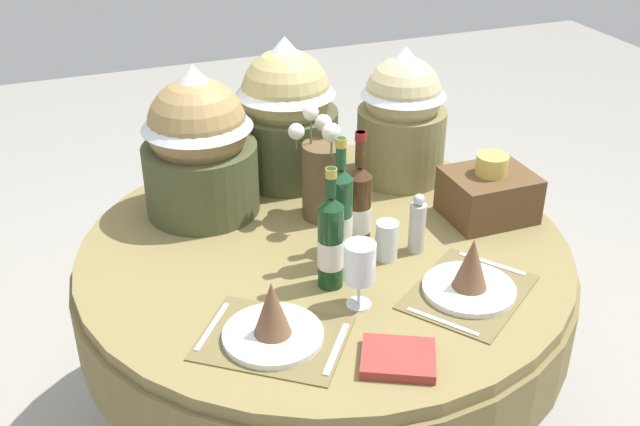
{
  "coord_description": "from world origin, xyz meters",
  "views": [
    {
      "loc": [
        -0.68,
        -1.74,
        1.88
      ],
      "look_at": [
        0.0,
        0.03,
        0.82
      ],
      "focal_mm": 42.8,
      "sensor_mm": 36.0,
      "label": 1
    }
  ],
  "objects_px": {
    "flower_vase": "(323,175)",
    "woven_basket_side_right": "(489,193)",
    "place_setting_right": "(470,277)",
    "tumbler_near_left": "(387,241)",
    "gift_tub_back_left": "(198,137)",
    "wine_bottle_right": "(359,207)",
    "place_setting_left": "(273,323)",
    "gift_tub_back_right": "(402,110)",
    "book_on_table": "(398,358)",
    "gift_tub_back_centre": "(286,106)",
    "wine_glass_left": "(360,264)",
    "dining_table": "(324,286)",
    "wine_bottle_rear": "(331,242)",
    "pepper_mill": "(417,225)",
    "wine_bottle_left": "(340,217)"
  },
  "relations": [
    {
      "from": "gift_tub_back_centre",
      "to": "dining_table",
      "type": "bearing_deg",
      "value": -95.24
    },
    {
      "from": "wine_glass_left",
      "to": "place_setting_right",
      "type": "bearing_deg",
      "value": -10.6
    },
    {
      "from": "place_setting_right",
      "to": "tumbler_near_left",
      "type": "height_order",
      "value": "place_setting_right"
    },
    {
      "from": "dining_table",
      "to": "wine_bottle_right",
      "type": "xyz_separation_m",
      "value": [
        0.08,
        -0.05,
        0.28
      ]
    },
    {
      "from": "tumbler_near_left",
      "to": "gift_tub_back_centre",
      "type": "bearing_deg",
      "value": 98.7
    },
    {
      "from": "gift_tub_back_centre",
      "to": "flower_vase",
      "type": "bearing_deg",
      "value": -87.35
    },
    {
      "from": "wine_bottle_rear",
      "to": "pepper_mill",
      "type": "bearing_deg",
      "value": 13.89
    },
    {
      "from": "wine_bottle_right",
      "to": "gift_tub_back_right",
      "type": "bearing_deg",
      "value": 49.78
    },
    {
      "from": "wine_bottle_left",
      "to": "wine_bottle_right",
      "type": "xyz_separation_m",
      "value": [
        0.08,
        0.06,
        -0.02
      ]
    },
    {
      "from": "tumbler_near_left",
      "to": "gift_tub_back_centre",
      "type": "height_order",
      "value": "gift_tub_back_centre"
    },
    {
      "from": "tumbler_near_left",
      "to": "gift_tub_back_right",
      "type": "bearing_deg",
      "value": 60.0
    },
    {
      "from": "wine_bottle_right",
      "to": "gift_tub_back_left",
      "type": "relative_size",
      "value": 0.76
    },
    {
      "from": "place_setting_right",
      "to": "gift_tub_back_left",
      "type": "distance_m",
      "value": 0.89
    },
    {
      "from": "place_setting_left",
      "to": "gift_tub_back_left",
      "type": "xyz_separation_m",
      "value": [
        -0.0,
        0.68,
        0.19
      ]
    },
    {
      "from": "dining_table",
      "to": "gift_tub_back_centre",
      "type": "xyz_separation_m",
      "value": [
        0.04,
        0.45,
        0.4
      ]
    },
    {
      "from": "wine_bottle_right",
      "to": "place_setting_right",
      "type": "bearing_deg",
      "value": -60.24
    },
    {
      "from": "gift_tub_back_right",
      "to": "pepper_mill",
      "type": "bearing_deg",
      "value": -110.37
    },
    {
      "from": "wine_bottle_rear",
      "to": "woven_basket_side_right",
      "type": "xyz_separation_m",
      "value": [
        0.58,
        0.17,
        -0.05
      ]
    },
    {
      "from": "dining_table",
      "to": "book_on_table",
      "type": "xyz_separation_m",
      "value": [
        -0.03,
        -0.54,
        0.16
      ]
    },
    {
      "from": "place_setting_left",
      "to": "wine_glass_left",
      "type": "xyz_separation_m",
      "value": [
        0.24,
        0.05,
        0.08
      ]
    },
    {
      "from": "tumbler_near_left",
      "to": "gift_tub_back_right",
      "type": "relative_size",
      "value": 0.25
    },
    {
      "from": "wine_glass_left",
      "to": "gift_tub_back_right",
      "type": "bearing_deg",
      "value": 56.19
    },
    {
      "from": "gift_tub_back_left",
      "to": "wine_bottle_right",
      "type": "bearing_deg",
      "value": -46.11
    },
    {
      "from": "gift_tub_back_left",
      "to": "gift_tub_back_right",
      "type": "height_order",
      "value": "gift_tub_back_left"
    },
    {
      "from": "gift_tub_back_centre",
      "to": "gift_tub_back_right",
      "type": "height_order",
      "value": "gift_tub_back_centre"
    },
    {
      "from": "book_on_table",
      "to": "gift_tub_back_centre",
      "type": "height_order",
      "value": "gift_tub_back_centre"
    },
    {
      "from": "gift_tub_back_left",
      "to": "gift_tub_back_centre",
      "type": "xyz_separation_m",
      "value": [
        0.32,
        0.13,
        0.01
      ]
    },
    {
      "from": "place_setting_right",
      "to": "wine_bottle_right",
      "type": "distance_m",
      "value": 0.37
    },
    {
      "from": "flower_vase",
      "to": "woven_basket_side_right",
      "type": "xyz_separation_m",
      "value": [
        0.46,
        -0.18,
        -0.06
      ]
    },
    {
      "from": "book_on_table",
      "to": "gift_tub_back_centre",
      "type": "bearing_deg",
      "value": 112.93
    },
    {
      "from": "tumbler_near_left",
      "to": "gift_tub_back_left",
      "type": "height_order",
      "value": "gift_tub_back_left"
    },
    {
      "from": "place_setting_right",
      "to": "flower_vase",
      "type": "xyz_separation_m",
      "value": [
        -0.2,
        0.51,
        0.09
      ]
    },
    {
      "from": "flower_vase",
      "to": "tumbler_near_left",
      "type": "xyz_separation_m",
      "value": [
        0.08,
        -0.29,
        -0.08
      ]
    },
    {
      "from": "wine_glass_left",
      "to": "gift_tub_back_right",
      "type": "distance_m",
      "value": 0.76
    },
    {
      "from": "dining_table",
      "to": "place_setting_right",
      "type": "height_order",
      "value": "place_setting_right"
    },
    {
      "from": "place_setting_left",
      "to": "gift_tub_back_right",
      "type": "xyz_separation_m",
      "value": [
        0.66,
        0.68,
        0.19
      ]
    },
    {
      "from": "gift_tub_back_left",
      "to": "book_on_table",
      "type": "bearing_deg",
      "value": -74.27
    },
    {
      "from": "flower_vase",
      "to": "wine_bottle_right",
      "type": "xyz_separation_m",
      "value": [
        0.03,
        -0.2,
        -0.01
      ]
    },
    {
      "from": "pepper_mill",
      "to": "gift_tub_back_right",
      "type": "height_order",
      "value": "gift_tub_back_right"
    },
    {
      "from": "book_on_table",
      "to": "gift_tub_back_left",
      "type": "xyz_separation_m",
      "value": [
        -0.24,
        0.86,
        0.23
      ]
    },
    {
      "from": "flower_vase",
      "to": "wine_glass_left",
      "type": "distance_m",
      "value": 0.47
    },
    {
      "from": "wine_bottle_left",
      "to": "gift_tub_back_right",
      "type": "distance_m",
      "value": 0.58
    },
    {
      "from": "pepper_mill",
      "to": "woven_basket_side_right",
      "type": "relative_size",
      "value": 0.71
    },
    {
      "from": "dining_table",
      "to": "wine_glass_left",
      "type": "xyz_separation_m",
      "value": [
        -0.03,
        -0.31,
        0.27
      ]
    },
    {
      "from": "dining_table",
      "to": "book_on_table",
      "type": "distance_m",
      "value": 0.57
    },
    {
      "from": "dining_table",
      "to": "flower_vase",
      "type": "bearing_deg",
      "value": 70.11
    },
    {
      "from": "wine_bottle_left",
      "to": "wine_glass_left",
      "type": "height_order",
      "value": "wine_bottle_left"
    },
    {
      "from": "gift_tub_back_right",
      "to": "dining_table",
      "type": "bearing_deg",
      "value": -141.22
    },
    {
      "from": "dining_table",
      "to": "place_setting_right",
      "type": "relative_size",
      "value": 3.33
    },
    {
      "from": "gift_tub_back_left",
      "to": "gift_tub_back_centre",
      "type": "height_order",
      "value": "gift_tub_back_centre"
    }
  ]
}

